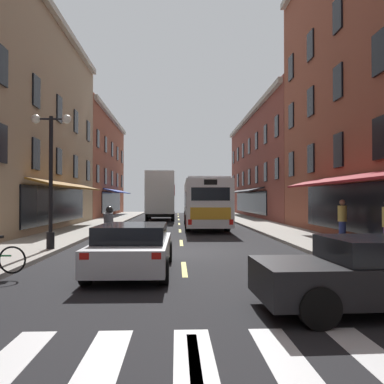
# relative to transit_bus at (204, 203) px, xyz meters

# --- Properties ---
(ground_plane) EXTENTS (34.80, 80.00, 0.10)m
(ground_plane) POSITION_rel_transit_bus_xyz_m (-1.65, -12.28, -1.72)
(ground_plane) COLOR black
(lane_centre_dashes) EXTENTS (0.14, 73.90, 0.01)m
(lane_centre_dashes) POSITION_rel_transit_bus_xyz_m (-1.65, -12.53, -1.66)
(lane_centre_dashes) COLOR #DBCC4C
(lane_centre_dashes) RESTS_ON ground
(crosswalk_near) EXTENTS (7.10, 2.80, 0.01)m
(crosswalk_near) POSITION_rel_transit_bus_xyz_m (-1.65, -22.28, -1.66)
(crosswalk_near) COLOR silver
(crosswalk_near) RESTS_ON ground
(sidewalk_left) EXTENTS (3.00, 80.00, 0.14)m
(sidewalk_left) POSITION_rel_transit_bus_xyz_m (-7.55, -12.28, -1.60)
(sidewalk_left) COLOR #A39E93
(sidewalk_left) RESTS_ON ground
(sidewalk_right) EXTENTS (3.00, 80.00, 0.14)m
(sidewalk_right) POSITION_rel_transit_bus_xyz_m (4.25, -12.28, -1.60)
(sidewalk_right) COLOR #A39E93
(sidewalk_right) RESTS_ON ground
(transit_bus) EXTENTS (2.74, 11.50, 3.17)m
(transit_bus) POSITION_rel_transit_bus_xyz_m (0.00, 0.00, 0.00)
(transit_bus) COLOR silver
(transit_bus) RESTS_ON ground
(box_truck) EXTENTS (2.58, 7.69, 4.22)m
(box_truck) POSITION_rel_transit_bus_xyz_m (-3.29, 8.90, 0.49)
(box_truck) COLOR black
(box_truck) RESTS_ON ground
(sedan_near) EXTENTS (2.02, 4.59, 1.27)m
(sedan_near) POSITION_rel_transit_bus_xyz_m (-3.01, -16.21, -1.01)
(sedan_near) COLOR silver
(sedan_near) RESTS_ON ground
(sedan_far) EXTENTS (2.01, 4.50, 1.41)m
(sedan_far) POSITION_rel_transit_bus_xyz_m (-3.38, 18.56, -0.95)
(sedan_far) COLOR maroon
(sedan_far) RESTS_ON ground
(motorcycle_rider) EXTENTS (0.63, 2.07, 1.66)m
(motorcycle_rider) POSITION_rel_transit_bus_xyz_m (-4.30, -12.21, -0.96)
(motorcycle_rider) COLOR black
(motorcycle_rider) RESTS_ON ground
(pedestrian_mid) EXTENTS (0.36, 0.36, 1.76)m
(pedestrian_mid) POSITION_rel_transit_bus_xyz_m (5.04, -10.44, -0.62)
(pedestrian_mid) COLOR navy
(pedestrian_mid) RESTS_ON sidewalk_right
(street_lamp_twin) EXTENTS (1.42, 0.32, 4.83)m
(street_lamp_twin) POSITION_rel_transit_bus_xyz_m (-6.39, -12.29, 1.16)
(street_lamp_twin) COLOR black
(street_lamp_twin) RESTS_ON sidewalk_left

